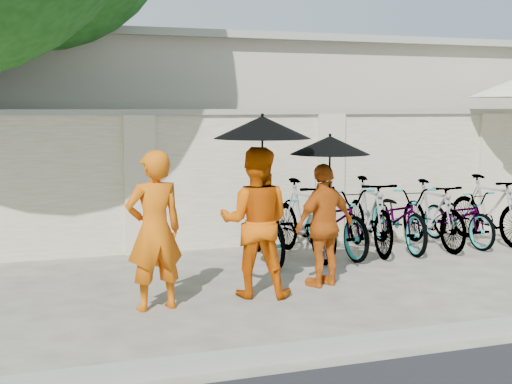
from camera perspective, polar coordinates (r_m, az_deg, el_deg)
name	(u,v)px	position (r m, az deg, el deg)	size (l,w,h in m)	color
ground	(282,301)	(7.89, 2.10, -8.72)	(80.00, 80.00, 0.00)	#A79E8A
kerb	(354,344)	(6.39, 7.81, -11.99)	(40.00, 0.16, 0.12)	gray
compound_wall	(267,179)	(11.00, 0.89, 1.02)	(20.00, 0.30, 2.00)	silver
building_behind	(249,132)	(14.87, -0.56, 4.85)	(14.00, 6.00, 3.20)	#B3A48E
monk_left	(154,231)	(7.48, -8.14, -3.07)	(0.61, 0.40, 1.68)	#D55C09
monk_center	(256,222)	(7.94, -0.03, -2.42)	(0.82, 0.64, 1.68)	#D15205
parasol_center	(262,127)	(7.78, 0.51, 5.20)	(1.07, 1.07, 1.07)	black
monk_right	(325,225)	(8.44, 5.50, -2.65)	(0.85, 0.36, 1.46)	#C75710
parasol_right	(330,145)	(8.27, 5.94, 3.75)	(0.93, 0.93, 0.96)	black
bike_0	(268,227)	(9.90, 0.97, -2.83)	(0.60, 1.72, 0.90)	#ACACAC
bike_1	(304,219)	(10.03, 3.87, -2.16)	(0.52, 1.83, 1.10)	#ACACAC
bike_2	(335,220)	(10.32, 6.38, -2.23)	(0.66, 1.89, 0.99)	#ACACAC
bike_3	(369,215)	(10.51, 9.05, -1.83)	(0.51, 1.82, 1.09)	#ACACAC
bike_4	(399,217)	(10.82, 11.35, -1.97)	(0.64, 1.84, 0.97)	#ACACAC
bike_5	(433,214)	(11.01, 13.96, -1.75)	(0.48, 1.70, 1.02)	#ACACAC
bike_6	(458,217)	(11.40, 15.87, -1.92)	(0.57, 1.64, 0.86)	#ACACAC
bike_7	(490,210)	(11.63, 18.20, -1.34)	(0.50, 1.76, 1.06)	#ACACAC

